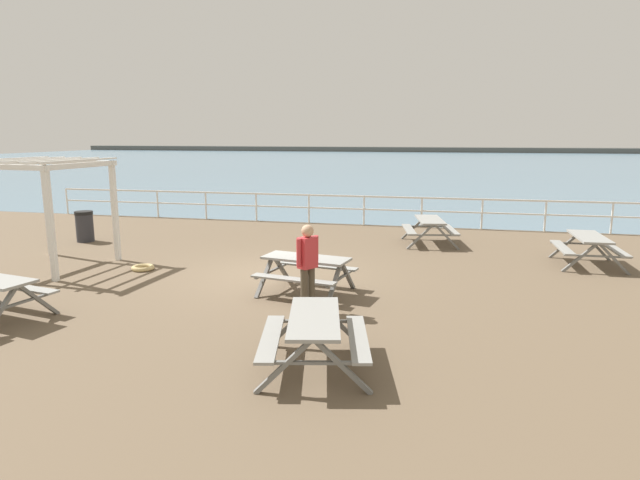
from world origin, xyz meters
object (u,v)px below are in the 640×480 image
visitor (308,263)px  lattice_pergola (46,188)px  picnic_table_near_right (430,225)px  picnic_table_near_left (314,329)px  picnic_table_far_left (589,243)px  litter_bin (85,226)px  picnic_table_mid_centre (306,266)px

visitor → lattice_pergola: bearing=16.1°
lattice_pergola → picnic_table_near_right: bearing=33.2°
picnic_table_near_left → lattice_pergola: size_ratio=0.76×
picnic_table_far_left → litter_bin: litter_bin is taller
picnic_table_near_right → litter_bin: (-10.46, -1.97, -0.10)m
picnic_table_far_left → picnic_table_mid_centre: bearing=120.8°
visitor → picnic_table_near_left: bearing=138.0°
picnic_table_mid_centre → lattice_pergola: bearing=-176.4°
lattice_pergola → picnic_table_mid_centre: bearing=-2.4°
lattice_pergola → picnic_table_far_left: bearing=17.7°
picnic_table_near_left → lattice_pergola: 9.10m
picnic_table_near_right → lattice_pergola: size_ratio=0.75×
picnic_table_far_left → visitor: 7.91m
lattice_pergola → picnic_table_near_left: bearing=-24.8°
picnic_table_far_left → visitor: size_ratio=1.10×
picnic_table_far_left → picnic_table_near_left: bearing=143.7°
picnic_table_near_left → lattice_pergola: (-7.84, 4.41, 1.41)m
picnic_table_near_right → lattice_pergola: (-9.18, -5.03, 1.41)m
picnic_table_far_left → litter_bin: 14.46m
picnic_table_near_left → picnic_table_mid_centre: bearing=3.8°
picnic_table_near_left → picnic_table_far_left: bearing=-47.7°
picnic_table_mid_centre → visitor: bearing=-63.7°
picnic_table_near_left → picnic_table_far_left: 9.21m
picnic_table_near_left → picnic_table_mid_centre: size_ratio=1.02×
picnic_table_near_right → picnic_table_mid_centre: 6.32m
picnic_table_mid_centre → visitor: size_ratio=1.23×
picnic_table_near_right → picnic_table_far_left: bearing=-125.9°
picnic_table_near_right → picnic_table_far_left: 4.44m
picnic_table_near_right → litter_bin: bearing=90.5°
picnic_table_far_left → lattice_pergola: bearing=102.4°
picnic_table_near_right → visitor: visitor is taller
visitor → lattice_pergola: size_ratio=0.61×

